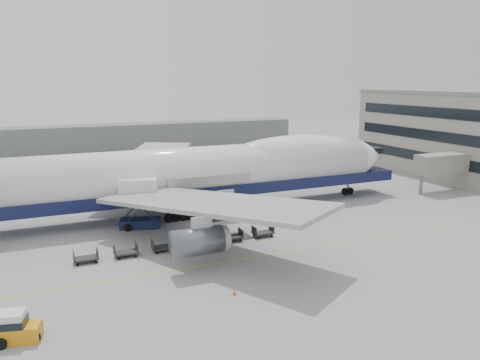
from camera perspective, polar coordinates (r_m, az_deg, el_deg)
name	(u,v)px	position (r m, az deg, el deg)	size (l,w,h in m)	color
ground	(228,240)	(52.64, -1.44, -7.28)	(260.00, 260.00, 0.00)	gray
apron_line	(251,258)	(47.49, 1.35, -9.47)	(60.00, 0.15, 0.01)	gold
hangar	(76,141)	(117.14, -19.34, 4.55)	(110.00, 8.00, 7.00)	slate
airliner	(198,171)	(62.28, -5.12, 1.09)	(67.00, 55.30, 19.98)	white
catering_truck	(139,200)	(57.29, -12.18, -2.36)	(5.22, 4.23, 6.05)	#172046
baggage_tug	(16,328)	(36.63, -25.68, -15.96)	(3.21, 2.24, 2.13)	orange
traffic_cone	(234,292)	(39.83, -0.69, -13.50)	(0.35, 0.35, 0.51)	#EC550C
dolly_0	(86,257)	(48.52, -18.28, -8.96)	(2.30, 1.35, 1.30)	#2D2D30
dolly_1	(126,252)	(48.95, -13.75, -8.50)	(2.30, 1.35, 1.30)	#2D2D30
dolly_2	(163,246)	(49.68, -9.34, -7.99)	(2.30, 1.35, 1.30)	#2D2D30
dolly_3	(198,241)	(50.69, -5.08, -7.46)	(2.30, 1.35, 1.30)	#2D2D30
dolly_4	(232,237)	(51.97, -1.03, -6.92)	(2.30, 1.35, 1.30)	#2D2D30
dolly_5	(263,232)	(53.49, 2.81, -6.37)	(2.30, 1.35, 1.30)	#2D2D30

